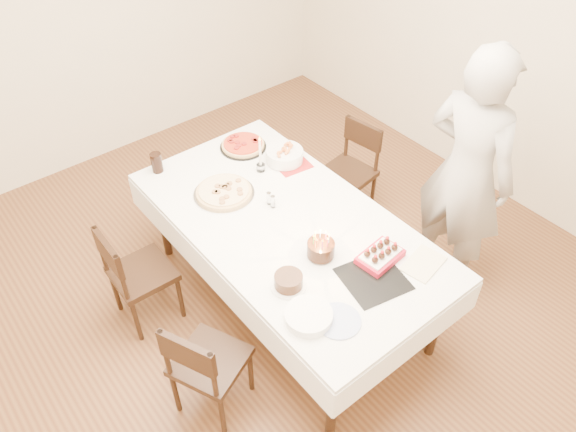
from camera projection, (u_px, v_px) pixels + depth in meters
floor at (285, 302)px, 4.02m from camera, size 5.00×5.00×0.00m
wall_back at (93, 8)px, 4.56m from camera, size 4.50×0.04×2.70m
wall_right at (521, 37)px, 4.16m from camera, size 0.04×5.00×2.70m
dining_table at (288, 262)px, 3.80m from camera, size 1.92×2.42×0.75m
chair_right_savory at (347, 174)px, 4.47m from camera, size 0.47×0.47×0.81m
chair_left_savory at (142, 273)px, 3.69m from camera, size 0.42×0.42×0.81m
chair_left_dessert at (210, 361)px, 3.19m from camera, size 0.54×0.54×0.81m
person at (466, 174)px, 3.66m from camera, size 0.46×0.68×1.82m
pizza_white at (224, 192)px, 3.73m from camera, size 0.54×0.54×0.04m
pizza_pepperoni at (243, 145)px, 4.13m from camera, size 0.45×0.45×0.04m
red_placemat at (291, 164)px, 4.00m from camera, size 0.27×0.27×0.01m
pasta_bowl at (285, 155)px, 3.99m from camera, size 0.34×0.34×0.09m
taper_candle at (260, 154)px, 3.85m from camera, size 0.08×0.08×0.29m
shaker_pair at (273, 202)px, 3.62m from camera, size 0.08×0.08×0.09m
cola_glass at (157, 163)px, 3.89m from camera, size 0.09×0.09×0.14m
layer_cake at (288, 281)px, 3.12m from camera, size 0.24×0.24×0.09m
cake_board at (373, 279)px, 3.19m from camera, size 0.40×0.40×0.01m
birthday_cake at (321, 245)px, 3.27m from camera, size 0.21×0.21×0.16m
strawberry_box at (380, 256)px, 3.28m from camera, size 0.29×0.21×0.07m
box_lid at (423, 264)px, 3.28m from camera, size 0.29×0.22×0.02m
plate_stack at (309, 316)px, 2.96m from camera, size 0.33×0.33×0.05m
china_plate at (338, 321)px, 2.97m from camera, size 0.26×0.26×0.01m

